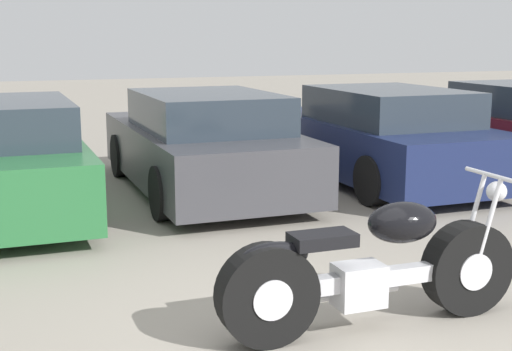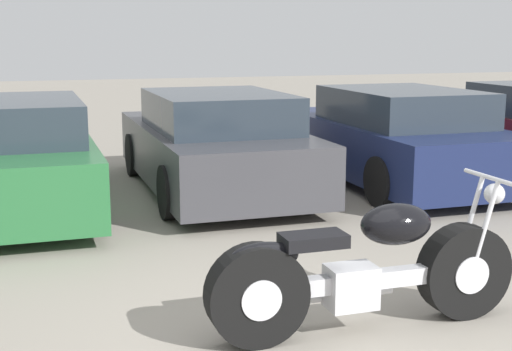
% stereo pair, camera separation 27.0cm
% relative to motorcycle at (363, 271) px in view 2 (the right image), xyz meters
% --- Properties ---
extents(motorcycle, '(2.28, 0.62, 1.04)m').
position_rel_motorcycle_xyz_m(motorcycle, '(0.00, 0.00, 0.00)').
color(motorcycle, black).
rests_on(motorcycle, ground_plane).
extents(parked_car_green, '(1.90, 4.33, 1.32)m').
position_rel_motorcycle_xyz_m(parked_car_green, '(-2.36, 4.52, 0.19)').
color(parked_car_green, '#286B38').
rests_on(parked_car_green, ground_plane).
extents(parked_car_dark_grey, '(1.90, 4.33, 1.32)m').
position_rel_motorcycle_xyz_m(parked_car_dark_grey, '(0.17, 4.73, 0.19)').
color(parked_car_dark_grey, '#3D3D42').
rests_on(parked_car_dark_grey, ground_plane).
extents(parked_car_navy, '(1.90, 4.33, 1.32)m').
position_rel_motorcycle_xyz_m(parked_car_navy, '(2.71, 4.52, 0.19)').
color(parked_car_navy, '#19234C').
rests_on(parked_car_navy, ground_plane).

